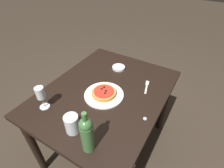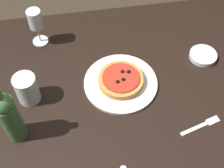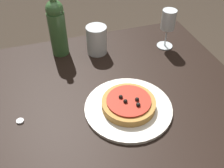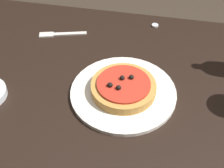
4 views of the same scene
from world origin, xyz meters
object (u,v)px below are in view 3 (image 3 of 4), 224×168
Objects in this scene: wine_glass at (168,22)px; wine_bottle at (57,27)px; dining_table at (137,138)px; dinner_plate at (128,108)px; pizza at (129,103)px; water_cup at (97,40)px; bottle_cap at (20,121)px.

wine_bottle is at bearing 78.49° from wine_glass.
dining_table is 3.98× the size of wine_bottle.
wine_bottle is (0.09, 0.45, 0.01)m from wine_glass.
dining_table is 0.12m from dinner_plate.
pizza is 0.36m from water_cup.
wine_glass reaches higher than pizza.
water_cup is at bearing -48.05° from bottle_cap.
dining_table is at bearing -158.52° from pizza.
pizza is 0.44m from wine_glass.
pizza is 7.54× the size of bottle_cap.
wine_glass reaches higher than dining_table.
dining_table is 6.48× the size of wine_glass.
wine_glass reaches higher than dinner_plate.
dining_table is 6.22× the size of pizza.
bottle_cap reaches higher than dining_table.
bottle_cap is at bearing 111.94° from wine_glass.
water_cup is at bearing 1.78° from pizza.
pizza is at bearing -158.11° from wine_bottle.
wine_bottle is 0.17m from water_cup.
wine_bottle is 0.42m from bottle_cap.
wine_bottle reaches higher than pizza.
dining_table is at bearing -105.53° from bottle_cap.
pizza is at bearing 137.22° from wine_glass.
bottle_cap is (0.05, 0.35, -0.00)m from dinner_plate.
dinner_plate is 0.44m from wine_glass.
dining_table is at bearing -158.15° from wine_bottle.
dinner_plate is at bearing -98.66° from bottle_cap.
dining_table is at bearing -175.72° from water_cup.
wine_bottle is (0.41, 0.16, 0.12)m from dinner_plate.
dining_table is at bearing -158.52° from dinner_plate.
dining_table is 0.14m from pizza.
water_cup reaches higher than bottle_cap.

